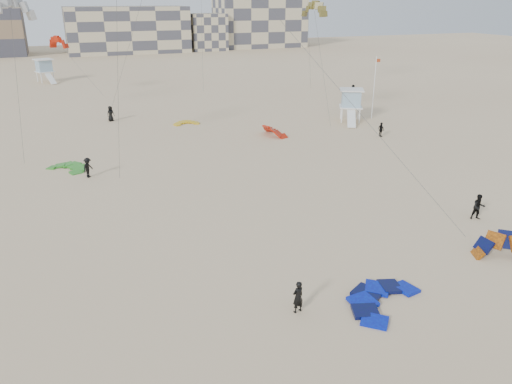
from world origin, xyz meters
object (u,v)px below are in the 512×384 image
object	(u,v)px
kitesurfer_main	(298,297)
lifeguard_tower_near	(351,105)
kite_ground_blue	(382,302)
kite_ground_orange	(504,259)

from	to	relation	value
kitesurfer_main	lifeguard_tower_near	world-z (taller)	lifeguard_tower_near
lifeguard_tower_near	kitesurfer_main	bearing A→B (deg)	-96.81
kite_ground_blue	lifeguard_tower_near	world-z (taller)	lifeguard_tower_near
kitesurfer_main	kite_ground_orange	bearing A→B (deg)	168.34
kite_ground_orange	kitesurfer_main	world-z (taller)	kite_ground_orange
kite_ground_blue	kite_ground_orange	bearing A→B (deg)	-22.98
kite_ground_blue	kitesurfer_main	xyz separation A→B (m)	(-4.31, 0.82, 0.84)
kite_ground_orange	kitesurfer_main	xyz separation A→B (m)	(-13.59, -0.38, 0.84)
kite_ground_blue	lifeguard_tower_near	distance (m)	39.68
lifeguard_tower_near	kite_ground_blue	bearing A→B (deg)	-91.00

